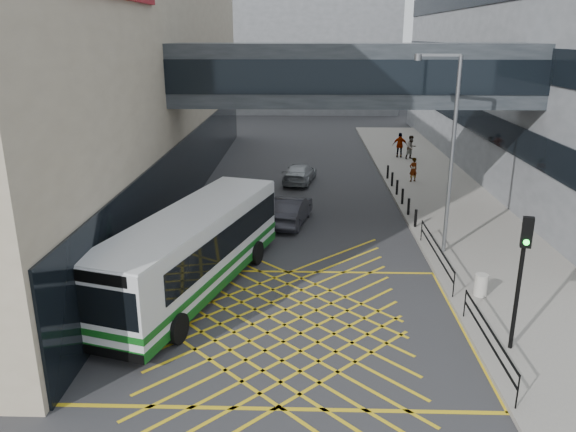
# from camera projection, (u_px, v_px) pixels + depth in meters

# --- Properties ---
(ground) EXTENTS (120.00, 120.00, 0.00)m
(ground) POSITION_uv_depth(u_px,v_px,m) (285.00, 325.00, 19.03)
(ground) COLOR #333335
(building_far) EXTENTS (28.00, 16.00, 18.00)m
(building_far) POSITION_uv_depth(u_px,v_px,m) (285.00, 38.00, 73.39)
(building_far) COLOR slate
(building_far) RESTS_ON ground
(skybridge) EXTENTS (20.00, 4.10, 3.00)m
(skybridge) POSITION_uv_depth(u_px,v_px,m) (353.00, 74.00, 28.06)
(skybridge) COLOR #2D3338
(skybridge) RESTS_ON ground
(pavement) EXTENTS (6.00, 54.00, 0.16)m
(pavement) POSITION_uv_depth(u_px,v_px,m) (446.00, 201.00, 33.03)
(pavement) COLOR gray
(pavement) RESTS_ON ground
(box_junction) EXTENTS (12.00, 9.00, 0.01)m
(box_junction) POSITION_uv_depth(u_px,v_px,m) (285.00, 325.00, 19.03)
(box_junction) COLOR gold
(box_junction) RESTS_ON ground
(bus) EXTENTS (5.66, 11.43, 3.13)m
(bus) POSITION_uv_depth(u_px,v_px,m) (195.00, 249.00, 21.20)
(bus) COLOR silver
(bus) RESTS_ON ground
(car_white) EXTENTS (2.25, 4.52, 1.38)m
(car_white) POSITION_uv_depth(u_px,v_px,m) (162.00, 286.00, 20.33)
(car_white) COLOR white
(car_white) RESTS_ON ground
(car_dark) EXTENTS (2.70, 4.93, 1.46)m
(car_dark) POSITION_uv_depth(u_px,v_px,m) (290.00, 210.00, 29.07)
(car_dark) COLOR black
(car_dark) RESTS_ON ground
(car_silver) EXTENTS (2.53, 4.55, 1.34)m
(car_silver) POSITION_uv_depth(u_px,v_px,m) (300.00, 173.00, 37.22)
(car_silver) COLOR #969A9E
(car_silver) RESTS_ON ground
(traffic_light) EXTENTS (0.34, 0.52, 4.33)m
(traffic_light) POSITION_uv_depth(u_px,v_px,m) (522.00, 265.00, 16.39)
(traffic_light) COLOR black
(traffic_light) RESTS_ON pavement
(street_lamp) EXTENTS (1.94, 0.50, 8.50)m
(street_lamp) POSITION_uv_depth(u_px,v_px,m) (448.00, 144.00, 23.64)
(street_lamp) COLOR slate
(street_lamp) RESTS_ON pavement
(litter_bin) EXTENTS (0.48, 0.48, 0.83)m
(litter_bin) POSITION_uv_depth(u_px,v_px,m) (481.00, 285.00, 20.72)
(litter_bin) COLOR #ADA89E
(litter_bin) RESTS_ON pavement
(kerb_railings) EXTENTS (0.05, 12.54, 1.00)m
(kerb_railings) POSITION_uv_depth(u_px,v_px,m) (456.00, 282.00, 20.28)
(kerb_railings) COLOR black
(kerb_railings) RESTS_ON pavement
(bollards) EXTENTS (0.14, 10.14, 0.90)m
(bollards) POSITION_uv_depth(u_px,v_px,m) (400.00, 192.00, 32.94)
(bollards) COLOR black
(bollards) RESTS_ON pavement
(pedestrian_a) EXTENTS (0.76, 0.67, 1.59)m
(pedestrian_a) POSITION_uv_depth(u_px,v_px,m) (413.00, 170.00, 36.84)
(pedestrian_a) COLOR gray
(pedestrian_a) RESTS_ON pavement
(pedestrian_b) EXTENTS (1.02, 0.85, 1.82)m
(pedestrian_b) POSITION_uv_depth(u_px,v_px,m) (411.00, 147.00, 43.49)
(pedestrian_b) COLOR gray
(pedestrian_b) RESTS_ON pavement
(pedestrian_c) EXTENTS (1.21, 0.72, 1.94)m
(pedestrian_c) POSITION_uv_depth(u_px,v_px,m) (400.00, 145.00, 44.05)
(pedestrian_c) COLOR gray
(pedestrian_c) RESTS_ON pavement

